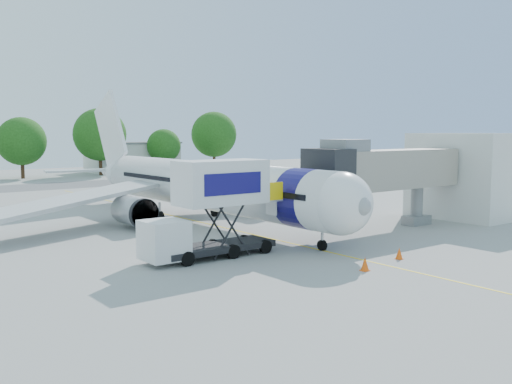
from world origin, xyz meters
TOP-DOWN VIEW (x-y plane):
  - ground at (0.00, 0.00)m, footprint 160.00×160.00m
  - guidance_line at (0.00, 0.00)m, footprint 0.15×70.00m
  - taxiway_strip at (0.00, 42.00)m, footprint 120.00×10.00m
  - aircraft at (0.00, 4.12)m, footprint 34.17×37.73m
  - jet_bridge at (7.99, -7.00)m, footprint 13.90×3.20m
  - terminal_stub at (18.50, -7.00)m, footprint 5.00×8.00m
  - catering_hiloader at (-6.27, -7.00)m, footprint 8.50×2.44m
  - ground_tug at (4.40, -18.43)m, footprint 3.60×2.32m
  - safety_cone_a at (1.76, -13.84)m, footprint 0.41×0.41m
  - safety_cone_b at (-1.81, -14.47)m, footprint 0.45×0.45m
  - outbuilding_right at (22.00, 62.00)m, footprint 16.40×7.40m
  - tree_d at (1.31, 57.17)m, footprint 7.37×7.37m
  - tree_e at (13.53, 56.48)m, footprint 8.64×8.64m
  - tree_f at (25.67, 57.09)m, footprint 6.00×6.00m
  - tree_g at (36.44, 57.10)m, footprint 8.60×8.60m

SIDE VIEW (x-z plane):
  - ground at x=0.00m, z-range 0.00..0.00m
  - taxiway_strip at x=0.00m, z-range 0.00..0.01m
  - guidance_line at x=0.00m, z-range 0.00..0.01m
  - safety_cone_a at x=1.76m, z-range -0.01..0.64m
  - safety_cone_b at x=-1.81m, z-range -0.02..0.70m
  - ground_tug at x=4.40m, z-range 0.03..1.37m
  - outbuilding_right at x=22.00m, z-range 0.01..5.31m
  - catering_hiloader at x=-6.27m, z-range 0.01..5.51m
  - aircraft at x=0.00m, z-range -2.73..8.62m
  - terminal_stub at x=18.50m, z-range 0.00..7.00m
  - jet_bridge at x=7.99m, z-range 1.04..7.64m
  - tree_f at x=25.67m, z-range 0.81..8.47m
  - tree_d at x=1.31m, z-range 1.00..10.40m
  - tree_g at x=36.44m, z-range 1.17..12.14m
  - tree_e at x=13.53m, z-range 1.18..12.19m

